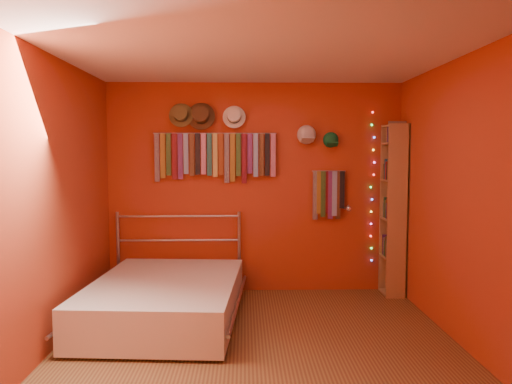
{
  "coord_description": "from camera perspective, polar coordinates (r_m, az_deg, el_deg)",
  "views": [
    {
      "loc": [
        -0.12,
        -4.22,
        1.67
      ],
      "look_at": [
        -0.0,
        0.9,
        1.27
      ],
      "focal_mm": 35.0,
      "sensor_mm": 36.0,
      "label": 1
    }
  ],
  "objects": [
    {
      "name": "back_wall",
      "position": [
        5.98,
        -0.14,
        0.47
      ],
      "size": [
        3.5,
        0.02,
        2.5
      ],
      "primitive_type": "cube",
      "color": "#AB251B",
      "rests_on": "ground"
    },
    {
      "name": "tie_rack",
      "position": [
        5.91,
        -4.72,
        4.32
      ],
      "size": [
        1.45,
        0.03,
        0.6
      ],
      "color": "#A6A6AB",
      "rests_on": "back_wall"
    },
    {
      "name": "fedora_brown",
      "position": [
        5.9,
        -6.32,
        8.71
      ],
      "size": [
        0.33,
        0.18,
        0.32
      ],
      "rotation": [
        1.36,
        0.0,
        0.0
      ],
      "color": "#4A311A",
      "rests_on": "back_wall"
    },
    {
      "name": "cap_white",
      "position": [
        5.96,
        5.79,
        6.51
      ],
      "size": [
        0.2,
        0.25,
        0.2
      ],
      "color": "silver",
      "rests_on": "back_wall"
    },
    {
      "name": "cap_green",
      "position": [
        6.0,
        8.54,
        5.9
      ],
      "size": [
        0.18,
        0.23,
        0.18
      ],
      "color": "#176831",
      "rests_on": "back_wall"
    },
    {
      "name": "bed",
      "position": [
        5.12,
        -10.29,
        -11.96
      ],
      "size": [
        1.6,
        2.06,
        0.97
      ],
      "rotation": [
        0.0,
        0.0,
        -0.07
      ],
      "color": "#A6A6AB",
      "rests_on": "ground"
    },
    {
      "name": "ceiling",
      "position": [
        4.3,
        0.35,
        15.63
      ],
      "size": [
        3.5,
        3.5,
        0.02
      ],
      "primitive_type": "cube",
      "color": "white",
      "rests_on": "back_wall"
    },
    {
      "name": "fairy_lights",
      "position": [
        6.14,
        13.14,
        0.55
      ],
      "size": [
        0.06,
        0.02,
        1.8
      ],
      "color": "#FF3333",
      "rests_on": "back_wall"
    },
    {
      "name": "fedora_olive",
      "position": [
        5.94,
        -8.6,
        8.77
      ],
      "size": [
        0.29,
        0.15,
        0.28
      ],
      "rotation": [
        1.36,
        0.0,
        0.0
      ],
      "color": "brown",
      "rests_on": "back_wall"
    },
    {
      "name": "fedora_white",
      "position": [
        5.89,
        -2.52,
        8.66
      ],
      "size": [
        0.27,
        0.15,
        0.27
      ],
      "rotation": [
        1.36,
        0.0,
        0.0
      ],
      "color": "white",
      "rests_on": "back_wall"
    },
    {
      "name": "left_wall",
      "position": [
        4.54,
        -22.33,
        -1.14
      ],
      "size": [
        0.02,
        3.5,
        2.5
      ],
      "primitive_type": "cube",
      "color": "#AB251B",
      "rests_on": "ground"
    },
    {
      "name": "small_tie_rack",
      "position": [
        6.01,
        8.28,
        -0.09
      ],
      "size": [
        0.4,
        0.03,
        0.59
      ],
      "color": "#A6A6AB",
      "rests_on": "back_wall"
    },
    {
      "name": "right_wall",
      "position": [
        4.63,
        22.53,
        -1.04
      ],
      "size": [
        0.02,
        3.5,
        2.5
      ],
      "primitive_type": "cube",
      "color": "#AB251B",
      "rests_on": "ground"
    },
    {
      "name": "bookshelf",
      "position": [
        6.05,
        15.8,
        -1.87
      ],
      "size": [
        0.25,
        0.34,
        2.0
      ],
      "color": "#A6824B",
      "rests_on": "ground"
    },
    {
      "name": "reading_lamp",
      "position": [
        5.92,
        10.48,
        -1.86
      ],
      "size": [
        0.06,
        0.27,
        0.08
      ],
      "color": "#A6A6AB",
      "rests_on": "back_wall"
    },
    {
      "name": "ground",
      "position": [
        4.54,
        0.34,
        -17.1
      ],
      "size": [
        3.5,
        3.5,
        0.0
      ],
      "primitive_type": "plane",
      "color": "brown",
      "rests_on": "ground"
    }
  ]
}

